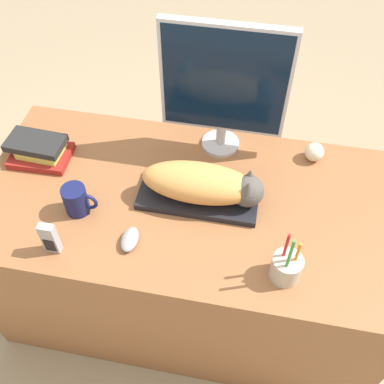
# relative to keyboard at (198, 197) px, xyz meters

# --- Properties ---
(ground_plane) EXTENTS (12.00, 12.00, 0.00)m
(ground_plane) POSITION_rel_keyboard_xyz_m (-0.04, -0.38, -0.71)
(ground_plane) COLOR #998466
(desk) EXTENTS (1.46, 0.74, 0.70)m
(desk) POSITION_rel_keyboard_xyz_m (-0.04, -0.01, -0.36)
(desk) COLOR brown
(desk) RESTS_ON ground_plane
(keyboard) EXTENTS (0.41, 0.17, 0.02)m
(keyboard) POSITION_rel_keyboard_xyz_m (0.00, 0.00, 0.00)
(keyboard) COLOR black
(keyboard) RESTS_ON desk
(cat) EXTENTS (0.41, 0.15, 0.13)m
(cat) POSITION_rel_keyboard_xyz_m (0.03, 0.00, 0.07)
(cat) COLOR #D18C47
(cat) RESTS_ON keyboard
(monitor) EXTENTS (0.43, 0.14, 0.50)m
(monitor) POSITION_rel_keyboard_xyz_m (0.04, 0.27, 0.27)
(monitor) COLOR #B7B7BC
(monitor) RESTS_ON desk
(computer_mouse) EXTENTS (0.05, 0.10, 0.03)m
(computer_mouse) POSITION_rel_keyboard_xyz_m (-0.18, -0.21, 0.00)
(computer_mouse) COLOR gray
(computer_mouse) RESTS_ON desk
(coffee_mug) EXTENTS (0.12, 0.08, 0.11)m
(coffee_mug) POSITION_rel_keyboard_xyz_m (-0.38, -0.12, 0.04)
(coffee_mug) COLOR #141947
(coffee_mug) RESTS_ON desk
(pen_cup) EXTENTS (0.09, 0.09, 0.22)m
(pen_cup) POSITION_rel_keyboard_xyz_m (0.31, -0.24, 0.04)
(pen_cup) COLOR #B2A893
(pen_cup) RESTS_ON desk
(baseball) EXTENTS (0.07, 0.07, 0.07)m
(baseball) POSITION_rel_keyboard_xyz_m (0.38, 0.27, 0.02)
(baseball) COLOR beige
(baseball) RESTS_ON desk
(phone) EXTENTS (0.05, 0.03, 0.12)m
(phone) POSITION_rel_keyboard_xyz_m (-0.41, -0.29, 0.05)
(phone) COLOR #99999E
(phone) RESTS_ON desk
(book_stack) EXTENTS (0.22, 0.16, 0.08)m
(book_stack) POSITION_rel_keyboard_xyz_m (-0.61, 0.09, 0.03)
(book_stack) COLOR maroon
(book_stack) RESTS_ON desk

